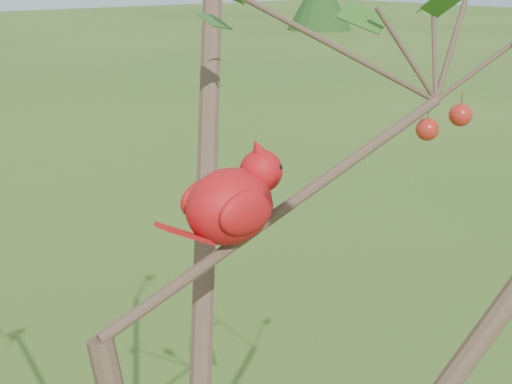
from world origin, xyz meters
The scene contains 2 objects.
crabapple_tree centered at (0.03, -0.02, 2.12)m, with size 2.35×2.05×2.95m.
cardinal centered at (0.16, 0.08, 2.10)m, with size 0.22×0.12×0.16m.
Camera 1 is at (-0.41, -0.66, 2.41)m, focal length 50.00 mm.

